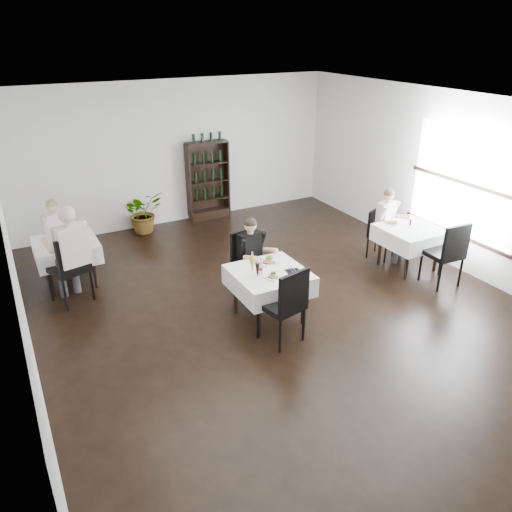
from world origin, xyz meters
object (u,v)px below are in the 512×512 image
Objects in this scene: main_table at (269,280)px; diner_main at (253,252)px; potted_tree at (143,212)px; wine_shelf at (208,181)px.

main_table is 0.70m from diner_main.
main_table is 1.19× the size of potted_tree.
potted_tree is (-0.63, 4.20, -0.19)m from main_table.
wine_shelf reaches higher than main_table.
wine_shelf reaches higher than potted_tree.
main_table is at bearing -101.78° from wine_shelf.
main_table is 4.25m from potted_tree.
diner_main is at bearing 81.48° from main_table.
diner_main is at bearing -78.26° from potted_tree.
diner_main is (-0.80, -3.63, -0.08)m from wine_shelf.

